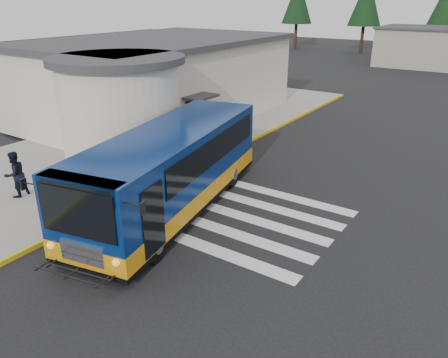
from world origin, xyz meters
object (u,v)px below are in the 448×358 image
Objects in this scene: transit_bus at (171,173)px; pedestrian_a at (66,195)px; pedestrian_b at (15,174)px; bollard at (110,184)px.

pedestrian_a is (-2.22, -2.82, -0.36)m from transit_bus.
pedestrian_a is at bearing -139.53° from transit_bus.
transit_bus is 6.09m from pedestrian_b.
pedestrian_a is 3.23m from pedestrian_b.
transit_bus reaches higher than pedestrian_a.
pedestrian_b is 3.68m from bollard.
pedestrian_a is 1.97m from bollard.
transit_bus is at bearing -33.96° from pedestrian_a.
transit_bus is 6.08× the size of pedestrian_b.
transit_bus is 5.93× the size of pedestrian_a.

